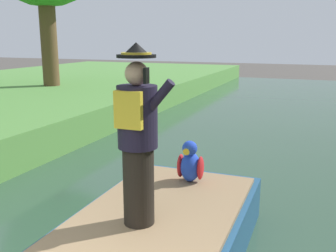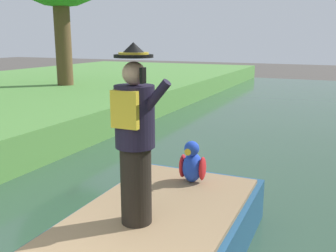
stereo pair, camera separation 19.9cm
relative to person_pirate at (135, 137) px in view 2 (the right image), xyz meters
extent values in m
cube|color=#997A56|center=(0.09, -0.17, -0.95)|extent=(1.70, 3.88, 0.05)
cylinder|color=black|center=(0.00, 0.01, -0.52)|extent=(0.32, 0.32, 0.82)
cylinder|color=black|center=(0.00, 0.01, 0.20)|extent=(0.40, 0.40, 0.62)
cube|color=gold|center=(0.00, -0.18, 0.30)|extent=(0.28, 0.06, 0.36)
sphere|color=#DBA884|center=(0.00, 0.01, 0.63)|extent=(0.23, 0.23, 0.23)
cylinder|color=black|center=(0.00, 0.01, 0.79)|extent=(0.38, 0.38, 0.03)
cone|color=black|center=(0.00, 0.01, 0.86)|extent=(0.26, 0.26, 0.12)
cylinder|color=gold|center=(0.00, 0.01, 0.82)|extent=(0.29, 0.29, 0.02)
cylinder|color=black|center=(0.22, -0.03, 0.38)|extent=(0.38, 0.09, 0.43)
cube|color=black|center=(0.13, -0.05, 0.62)|extent=(0.03, 0.08, 0.15)
ellipsoid|color=blue|center=(0.11, 1.35, -0.73)|extent=(0.26, 0.32, 0.40)
sphere|color=blue|center=(0.11, 1.31, -0.46)|extent=(0.20, 0.20, 0.20)
cone|color=yellow|center=(0.11, 1.21, -0.47)|extent=(0.09, 0.09, 0.09)
ellipsoid|color=red|center=(-0.03, 1.35, -0.73)|extent=(0.08, 0.20, 0.32)
ellipsoid|color=red|center=(0.25, 1.35, -0.73)|extent=(0.08, 0.20, 0.32)
cylinder|color=brown|center=(-7.71, 8.40, 0.98)|extent=(0.59, 0.59, 3.50)
camera|label=1|loc=(1.66, -3.34, 0.96)|focal=41.35mm
camera|label=2|loc=(1.85, -3.26, 0.96)|focal=41.35mm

